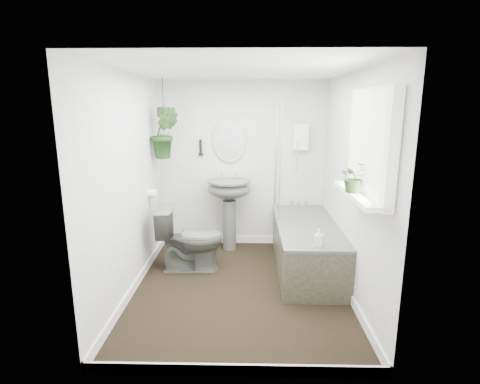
{
  "coord_description": "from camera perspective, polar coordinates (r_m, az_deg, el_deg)",
  "views": [
    {
      "loc": [
        0.09,
        -3.79,
        1.96
      ],
      "look_at": [
        0.0,
        0.15,
        1.05
      ],
      "focal_mm": 28.0,
      "sensor_mm": 36.0,
      "label": 1
    }
  ],
  "objects": [
    {
      "name": "wall_sconce",
      "position": [
        5.22,
        -6.01,
        6.77
      ],
      "size": [
        0.04,
        0.04,
        0.22
      ],
      "primitive_type": "cylinder",
      "color": "black",
      "rests_on": "wall_back"
    },
    {
      "name": "oval_mirror",
      "position": [
        5.19,
        -1.6,
        7.91
      ],
      "size": [
        0.46,
        0.03,
        0.62
      ],
      "primitive_type": "ellipsoid",
      "color": "#BBB293",
      "rests_on": "wall_back"
    },
    {
      "name": "bath_screen",
      "position": [
        4.84,
        5.81,
        4.86
      ],
      "size": [
        0.04,
        0.72,
        1.4
      ],
      "primitive_type": null,
      "color": "silver",
      "rests_on": "bathtub"
    },
    {
      "name": "wall_front",
      "position": [
        2.51,
        -0.78,
        -5.77
      ],
      "size": [
        2.3,
        0.02,
        2.3
      ],
      "primitive_type": "cube",
      "color": "silver",
      "rests_on": "ground"
    },
    {
      "name": "window_blinds",
      "position": [
        3.25,
        18.55,
        6.87
      ],
      "size": [
        0.01,
        0.86,
        0.76
      ],
      "primitive_type": "cube",
      "color": "white",
      "rests_on": "wall_right"
    },
    {
      "name": "toilet_roll_holder",
      "position": [
        4.76,
        -13.2,
        -0.21
      ],
      "size": [
        0.11,
        0.11,
        0.11
      ],
      "primitive_type": "cylinder",
      "rotation": [
        0.0,
        1.57,
        0.0
      ],
      "color": "white",
      "rests_on": "wall_left"
    },
    {
      "name": "hanging_pot",
      "position": [
        4.86,
        -11.56,
        11.87
      ],
      "size": [
        0.16,
        0.16,
        0.12
      ],
      "primitive_type": "cylinder",
      "color": "#332C1A",
      "rests_on": "ceiling"
    },
    {
      "name": "bathtub",
      "position": [
        4.66,
        10.09,
        -8.22
      ],
      "size": [
        0.72,
        1.72,
        0.58
      ],
      "primitive_type": null,
      "color": "#4D5147",
      "rests_on": "floor"
    },
    {
      "name": "sill_plant",
      "position": [
        3.27,
        16.93,
        2.2
      ],
      "size": [
        0.29,
        0.27,
        0.26
      ],
      "primitive_type": "imported",
      "rotation": [
        0.0,
        0.0,
        0.37
      ],
      "color": "black",
      "rests_on": "window_sill"
    },
    {
      "name": "wall_back",
      "position": [
        5.26,
        0.3,
        4.14
      ],
      "size": [
        2.3,
        0.02,
        2.3
      ],
      "primitive_type": "cube",
      "color": "silver",
      "rests_on": "ground"
    },
    {
      "name": "wall_left",
      "position": [
        4.07,
        -16.61,
        0.98
      ],
      "size": [
        0.02,
        2.8,
        2.3
      ],
      "primitive_type": "cube",
      "color": "silver",
      "rests_on": "ground"
    },
    {
      "name": "skirting",
      "position": [
        4.24,
        -0.05,
        -13.74
      ],
      "size": [
        2.3,
        2.8,
        0.1
      ],
      "primitive_type": "cube",
      "color": "white",
      "rests_on": "floor"
    },
    {
      "name": "toilet",
      "position": [
        4.6,
        -7.6,
        -6.99
      ],
      "size": [
        0.8,
        0.48,
        0.8
      ],
      "primitive_type": "imported",
      "rotation": [
        0.0,
        0.0,
        1.62
      ],
      "color": "#4D5147",
      "rests_on": "floor"
    },
    {
      "name": "window_sill",
      "position": [
        3.31,
        17.62,
        -0.35
      ],
      "size": [
        0.18,
        1.0,
        0.04
      ],
      "primitive_type": "cube",
      "color": "white",
      "rests_on": "wall_right"
    },
    {
      "name": "floor",
      "position": [
        4.27,
        -0.05,
        -14.46
      ],
      "size": [
        2.3,
        2.8,
        0.02
      ],
      "primitive_type": "cube",
      "color": "black",
      "rests_on": "ground"
    },
    {
      "name": "window_recess",
      "position": [
        3.26,
        19.31,
        6.84
      ],
      "size": [
        0.08,
        1.0,
        0.9
      ],
      "primitive_type": "cube",
      "color": "white",
      "rests_on": "wall_right"
    },
    {
      "name": "pedestal_sink",
      "position": [
        5.16,
        -1.65,
        -3.51
      ],
      "size": [
        0.61,
        0.53,
        0.99
      ],
      "primitive_type": null,
      "rotation": [
        0.0,
        0.0,
        -0.05
      ],
      "color": "#4D5147",
      "rests_on": "floor"
    },
    {
      "name": "hanging_plant",
      "position": [
        4.87,
        -11.42,
        8.8
      ],
      "size": [
        0.39,
        0.33,
        0.64
      ],
      "primitive_type": "imported",
      "rotation": [
        0.0,
        0.0,
        0.14
      ],
      "color": "black",
      "rests_on": "ceiling"
    },
    {
      "name": "ceiling",
      "position": [
        3.81,
        -0.05,
        18.28
      ],
      "size": [
        2.3,
        2.8,
        0.02
      ],
      "primitive_type": "cube",
      "color": "white",
      "rests_on": "ground"
    },
    {
      "name": "wall_right",
      "position": [
        4.02,
        16.72,
        0.83
      ],
      "size": [
        0.02,
        2.8,
        2.3
      ],
      "primitive_type": "cube",
      "color": "silver",
      "rests_on": "ground"
    },
    {
      "name": "shower_box",
      "position": [
        5.19,
        9.25,
        8.31
      ],
      "size": [
        0.2,
        0.1,
        0.35
      ],
      "primitive_type": "cube",
      "color": "white",
      "rests_on": "wall_back"
    },
    {
      "name": "soap_bottle",
      "position": [
        3.86,
        11.94,
        -6.81
      ],
      "size": [
        0.1,
        0.11,
        0.18
      ],
      "primitive_type": "imported",
      "rotation": [
        0.0,
        0.0,
        -0.33
      ],
      "color": "#2C2525",
      "rests_on": "bathtub"
    }
  ]
}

